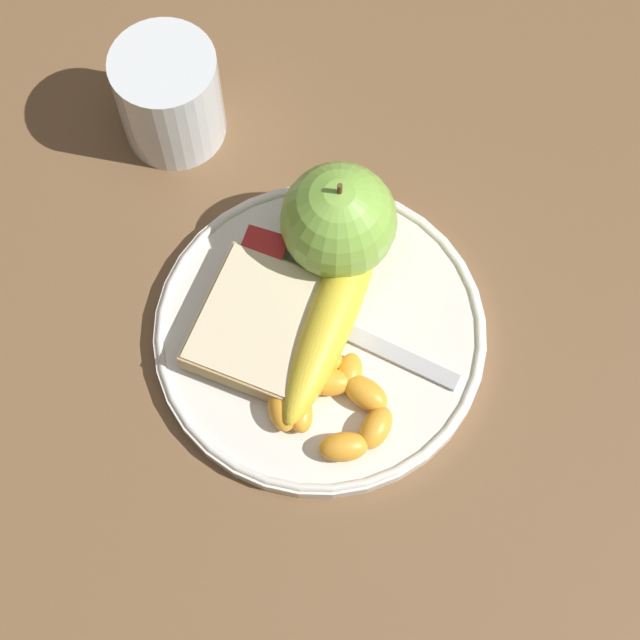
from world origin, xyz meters
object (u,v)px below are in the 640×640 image
Objects in this scene: apple at (339,221)px; banana at (337,302)px; plate at (320,333)px; jam_packet at (261,260)px; bread_slice at (267,326)px; fork at (333,323)px; juice_glass at (170,98)px.

apple is 0.48× the size of banana.
jam_packet is at bearing 58.13° from plate.
banana is 1.85× the size of bread_slice.
bread_slice is 0.05m from fork.
bread_slice is at bearing 110.19° from plate.
fork is at bearing -165.39° from apple.
plate is at bearing -69.81° from bread_slice.
fork is 0.07m from jam_packet.
fork is (0.01, -0.01, 0.01)m from plate.
fork is (-0.13, -0.17, -0.03)m from juice_glass.
juice_glass is 0.15m from jam_packet.
plate is 1.25× the size of banana.
juice_glass is at bearing 56.00° from banana.
banana is at bearing -105.21° from jam_packet.
bread_slice and jam_packet have the same top height.
juice_glass reaches higher than banana.
juice_glass is 0.21m from fork.
jam_packet is (0.03, 0.06, 0.01)m from plate.
jam_packet reaches higher than fork.
juice_glass is (0.13, 0.16, 0.03)m from plate.
banana is 0.05m from bread_slice.
jam_packet is at bearing 124.18° from apple.
banana reaches higher than plate.
jam_packet is (0.05, 0.02, -0.00)m from bread_slice.
fork is (0.02, -0.04, -0.01)m from bread_slice.
plate is 2.78× the size of juice_glass.
apple reaches higher than fork.
banana is (0.02, -0.01, 0.02)m from plate.
apple is 0.07m from jam_packet.
plate is at bearing -172.88° from apple.
plate is 2.59× the size of apple.
fork is at bearing -126.30° from juice_glass.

